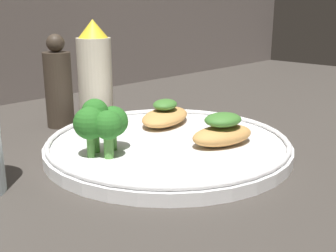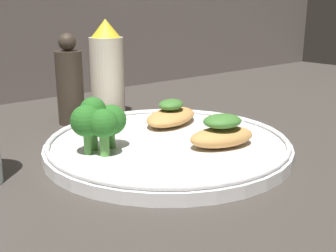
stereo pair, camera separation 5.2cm
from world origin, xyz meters
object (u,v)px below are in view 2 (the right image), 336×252
at_px(plate, 168,145).
at_px(sauce_bottle, 107,71).
at_px(pepper_grinder, 70,84).
at_px(broccoli_bunch, 99,120).

xyz_separation_m(plate, sauce_bottle, (0.04, 0.20, 0.06)).
xyz_separation_m(sauce_bottle, pepper_grinder, (-0.07, 0.00, -0.01)).
distance_m(sauce_bottle, pepper_grinder, 0.07).
height_order(broccoli_bunch, sauce_bottle, sauce_bottle).
bearing_deg(plate, broccoli_bunch, 165.86).
bearing_deg(plate, sauce_bottle, 79.00).
distance_m(plate, sauce_bottle, 0.21).
relative_size(plate, sauce_bottle, 1.93).
height_order(broccoli_bunch, pepper_grinder, pepper_grinder).
height_order(plate, sauce_bottle, sauce_bottle).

